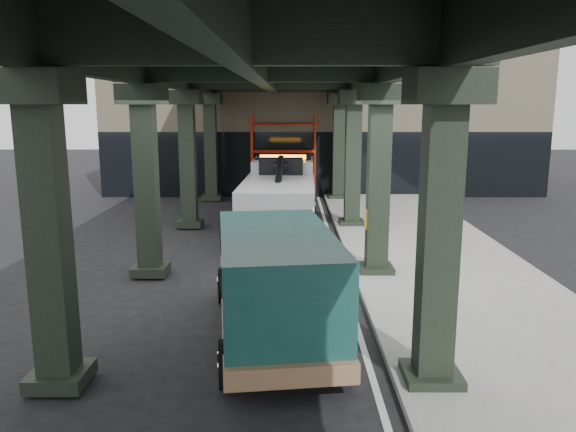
{
  "coord_description": "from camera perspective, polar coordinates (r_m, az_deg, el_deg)",
  "views": [
    {
      "loc": [
        0.32,
        -12.38,
        4.5
      ],
      "look_at": [
        0.27,
        1.68,
        1.7
      ],
      "focal_mm": 35.0,
      "sensor_mm": 36.0,
      "label": 1
    }
  ],
  "objects": [
    {
      "name": "ground",
      "position": [
        13.18,
        -1.2,
        -8.71
      ],
      "size": [
        90.0,
        90.0,
        0.0
      ],
      "primitive_type": "plane",
      "color": "black",
      "rests_on": "ground"
    },
    {
      "name": "sidewalk",
      "position": [
        15.62,
        15.81,
        -5.63
      ],
      "size": [
        5.0,
        40.0,
        0.15
      ],
      "primitive_type": "cube",
      "color": "gray",
      "rests_on": "ground"
    },
    {
      "name": "lane_stripe",
      "position": [
        15.13,
        5.47,
        -6.07
      ],
      "size": [
        0.12,
        38.0,
        0.01
      ],
      "primitive_type": "cube",
      "color": "silver",
      "rests_on": "ground"
    },
    {
      "name": "viaduct",
      "position": [
        14.43,
        -2.74,
        15.07
      ],
      "size": [
        7.4,
        32.0,
        6.4
      ],
      "color": "black",
      "rests_on": "ground"
    },
    {
      "name": "building",
      "position": [
        32.43,
        3.23,
        10.36
      ],
      "size": [
        22.0,
        10.0,
        8.0
      ],
      "primitive_type": "cube",
      "color": "#C6B793",
      "rests_on": "ground"
    },
    {
      "name": "scaffolding",
      "position": [
        27.13,
        -0.47,
        6.21
      ],
      "size": [
        3.08,
        0.88,
        4.0
      ],
      "color": "red",
      "rests_on": "ground"
    },
    {
      "name": "tow_truck",
      "position": [
        20.15,
        -0.74,
        2.2
      ],
      "size": [
        2.72,
        8.39,
        2.72
      ],
      "rotation": [
        0.0,
        0.0,
        -0.03
      ],
      "color": "black",
      "rests_on": "ground"
    },
    {
      "name": "towed_van",
      "position": [
        10.76,
        -1.34,
        -6.63
      ],
      "size": [
        2.77,
        5.69,
        2.22
      ],
      "rotation": [
        0.0,
        0.0,
        0.13
      ],
      "color": "#134440",
      "rests_on": "ground"
    }
  ]
}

